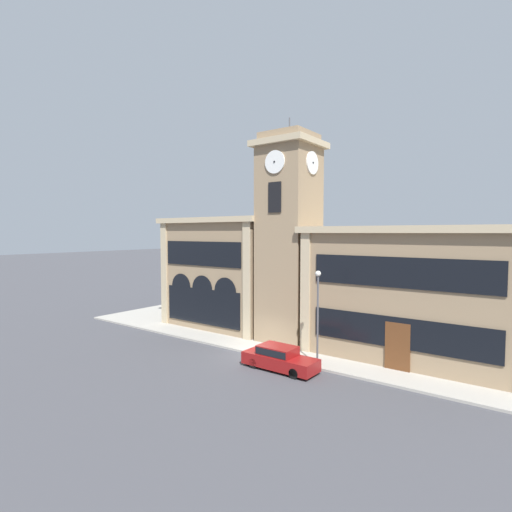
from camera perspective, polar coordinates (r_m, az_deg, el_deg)
name	(u,v)px	position (r m, az deg, el deg)	size (l,w,h in m)	color
ground_plane	(254,355)	(28.36, -0.29, -14.01)	(300.00, 300.00, 0.00)	#424247
sidewalk_kerb	(302,335)	(33.67, 6.62, -11.10)	(39.43, 13.25, 0.15)	#A39E93
clock_tower	(289,238)	(30.78, 4.73, 2.52)	(4.56, 4.56, 17.15)	#937A5B
town_hall_left_wing	(235,271)	(37.20, -3.03, -2.14)	(10.98, 9.39, 9.76)	#937A5B
town_hall_right_wing	(418,291)	(29.71, 22.15, -4.62)	(14.18, 9.39, 8.89)	#937A5B
parked_car_near	(279,358)	(25.44, 3.32, -14.28)	(4.84, 1.80, 1.47)	maroon
street_lamp	(318,304)	(25.24, 8.82, -6.77)	(0.36, 0.36, 5.97)	#4C4C51
bollard	(274,349)	(27.54, 2.63, -13.10)	(0.18, 0.18, 1.06)	black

